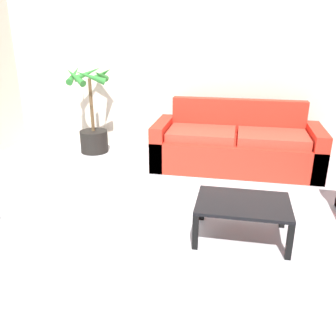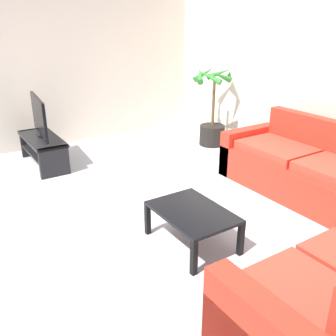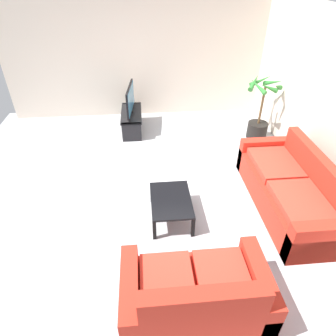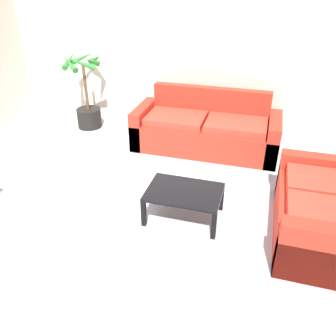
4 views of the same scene
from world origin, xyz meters
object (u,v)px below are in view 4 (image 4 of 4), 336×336
(coffee_table, at_px, (184,194))
(potted_palm, at_px, (87,102))
(couch_loveseat, at_px, (325,213))
(couch_main, at_px, (206,131))

(coffee_table, relative_size, potted_palm, 0.63)
(couch_loveseat, bearing_deg, coffee_table, -175.90)
(couch_main, relative_size, coffee_table, 2.67)
(couch_loveseat, bearing_deg, couch_main, 132.51)
(couch_main, distance_m, coffee_table, 1.86)
(couch_main, xyz_separation_m, potted_palm, (-2.20, 0.26, 0.18))
(couch_main, relative_size, potted_palm, 1.69)
(coffee_table, bearing_deg, couch_loveseat, 4.10)
(couch_main, bearing_deg, potted_palm, 173.19)
(couch_loveseat, distance_m, coffee_table, 1.50)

